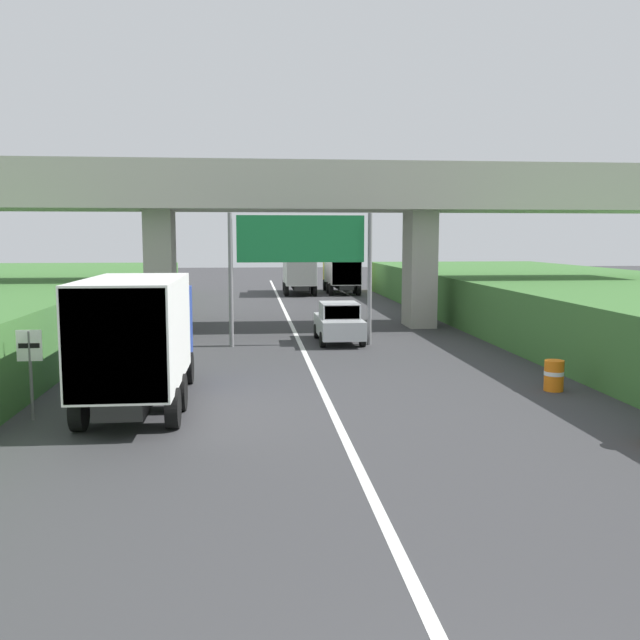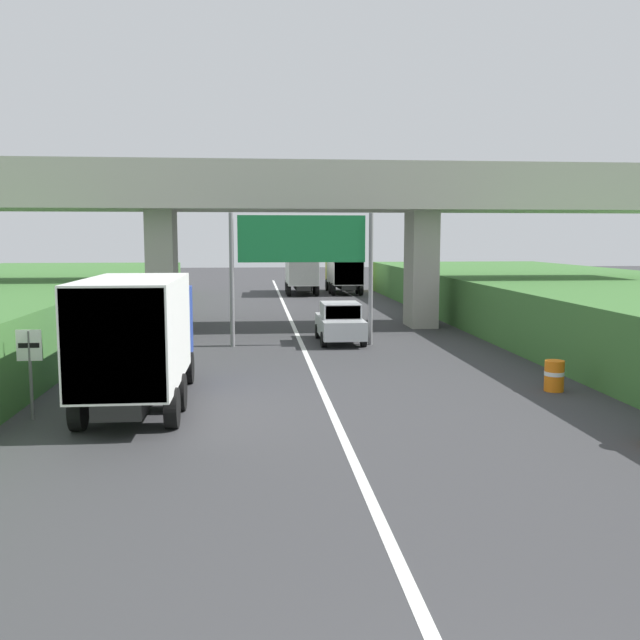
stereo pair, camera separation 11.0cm
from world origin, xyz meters
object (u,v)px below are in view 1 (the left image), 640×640
Objects in this scene: truck_green at (299,269)px; construction_barrel_2 at (554,375)px; speed_limit_sign at (30,361)px; truck_yellow at (341,269)px; overhead_highway_sign at (301,248)px; truck_blue at (140,334)px; car_silver at (339,323)px.

truck_green reaches higher than construction_barrel_2.
speed_limit_sign is 0.31× the size of truck_yellow.
overhead_highway_sign is at bearing 56.37° from speed_limit_sign.
truck_yellow is at bearing 5.76° from truck_green.
overhead_highway_sign is 11.30m from truck_blue.
overhead_highway_sign reaches higher than speed_limit_sign.
truck_blue is 1.78× the size of car_silver.
speed_limit_sign is 0.54× the size of car_silver.
truck_green is 8.11× the size of construction_barrel_2.
overhead_highway_sign is at bearing 63.48° from truck_blue.
speed_limit_sign is 14.28m from construction_barrel_2.
overhead_highway_sign reaches higher than truck_yellow.
speed_limit_sign is 2.48× the size of construction_barrel_2.
overhead_highway_sign is 13.60m from speed_limit_sign.
truck_blue is at bearing -116.52° from overhead_highway_sign.
overhead_highway_sign is 11.96m from construction_barrel_2.
car_silver is (9.06, 11.82, -0.62)m from speed_limit_sign.
speed_limit_sign is at bearing -108.30° from truck_yellow.
truck_green is (1.72, 26.47, -2.09)m from overhead_highway_sign.
overhead_highway_sign is 0.81× the size of truck_yellow.
truck_blue is 8.11× the size of construction_barrel_2.
speed_limit_sign is at bearing -154.07° from truck_blue.
construction_barrel_2 is at bearing -82.03° from truck_green.
truck_green is 36.08m from construction_barrel_2.
truck_yellow is 1.78× the size of car_silver.
car_silver is 11.14m from construction_barrel_2.
truck_yellow and truck_blue have the same top height.
truck_green is 1.00× the size of truck_blue.
truck_blue is (2.44, 1.19, 0.46)m from speed_limit_sign.
car_silver is at bearing 52.52° from speed_limit_sign.
construction_barrel_2 is (5.06, -9.92, -0.40)m from car_silver.
speed_limit_sign is 2.75m from truck_blue.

